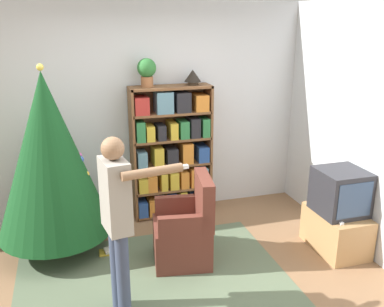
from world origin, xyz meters
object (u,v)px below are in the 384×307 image
(standing_person, at_px, (118,214))
(potted_plant, at_px, (147,70))
(christmas_tree, at_px, (49,156))
(television, at_px, (341,192))
(armchair, at_px, (186,232))
(bookshelf, at_px, (172,153))
(table_lamp, at_px, (193,76))

(standing_person, xyz_separation_m, potted_plant, (0.61, 1.77, 0.91))
(christmas_tree, relative_size, potted_plant, 6.05)
(television, relative_size, christmas_tree, 0.24)
(television, distance_m, armchair, 1.67)
(bookshelf, xyz_separation_m, potted_plant, (-0.28, 0.01, 1.01))
(television, bearing_deg, bookshelf, 136.72)
(bookshelf, height_order, television, bookshelf)
(television, bearing_deg, christmas_tree, 163.24)
(bookshelf, distance_m, television, 2.02)
(christmas_tree, height_order, armchair, christmas_tree)
(potted_plant, bearing_deg, bookshelf, -1.90)
(potted_plant, bearing_deg, christmas_tree, -155.11)
(standing_person, relative_size, potted_plant, 4.73)
(armchair, bearing_deg, potted_plant, -164.56)
(television, bearing_deg, standing_person, -170.87)
(television, distance_m, potted_plant, 2.51)
(standing_person, distance_m, table_lamp, 2.27)
(table_lamp, bearing_deg, television, -49.31)
(television, bearing_deg, table_lamp, 130.69)
(table_lamp, bearing_deg, armchair, -110.14)
(armchair, xyz_separation_m, table_lamp, (0.42, 1.14, 1.42))
(bookshelf, xyz_separation_m, christmas_tree, (-1.41, -0.51, 0.25))
(television, xyz_separation_m, table_lamp, (-1.19, 1.39, 1.07))
(bookshelf, xyz_separation_m, standing_person, (-0.89, -1.76, 0.10))
(christmas_tree, distance_m, standing_person, 1.36)
(standing_person, bearing_deg, potted_plant, 151.91)
(bookshelf, height_order, christmas_tree, christmas_tree)
(christmas_tree, bearing_deg, armchair, -25.96)
(standing_person, distance_m, potted_plant, 2.08)
(television, xyz_separation_m, potted_plant, (-1.75, 1.39, 1.15))
(bookshelf, height_order, standing_person, bookshelf)
(standing_person, bearing_deg, bookshelf, 144.08)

